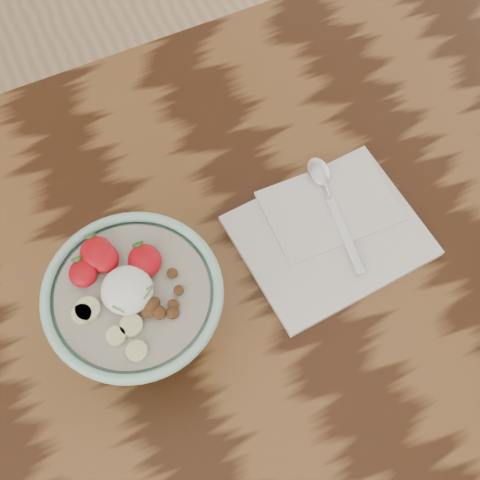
# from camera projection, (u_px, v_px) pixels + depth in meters

# --- Properties ---
(table) EXTENTS (1.60, 0.90, 0.75)m
(table) POSITION_uv_depth(u_px,v_px,m) (156.00, 370.00, 0.89)
(table) COLOR #321A0C
(table) RESTS_ON ground
(breakfast_bowl) EXTENTS (0.20, 0.20, 0.13)m
(breakfast_bowl) POSITION_uv_depth(u_px,v_px,m) (137.00, 306.00, 0.76)
(breakfast_bowl) COLOR #9CD2BB
(breakfast_bowl) RESTS_ON table
(napkin) EXTENTS (0.24, 0.20, 0.01)m
(napkin) POSITION_uv_depth(u_px,v_px,m) (330.00, 229.00, 0.87)
(napkin) COLOR white
(napkin) RESTS_ON table
(spoon) EXTENTS (0.04, 0.18, 0.01)m
(spoon) POSITION_uv_depth(u_px,v_px,m) (325.00, 187.00, 0.89)
(spoon) COLOR silver
(spoon) RESTS_ON napkin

